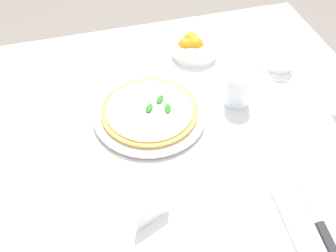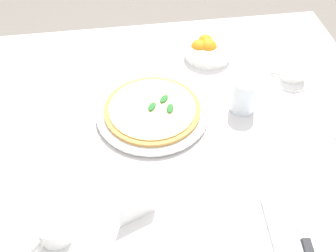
% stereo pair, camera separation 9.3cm
% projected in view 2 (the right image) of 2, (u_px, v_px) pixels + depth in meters
% --- Properties ---
extents(dining_table, '(1.19, 1.19, 0.73)m').
position_uv_depth(dining_table, '(183.00, 176.00, 1.14)').
color(dining_table, white).
rests_on(dining_table, ground_plane).
extents(pizza_plate, '(0.31, 0.31, 0.02)m').
position_uv_depth(pizza_plate, '(152.00, 113.00, 1.12)').
color(pizza_plate, white).
rests_on(pizza_plate, dining_table).
extents(pizza, '(0.27, 0.27, 0.02)m').
position_uv_depth(pizza, '(152.00, 109.00, 1.11)').
color(pizza, '#C68E47').
rests_on(pizza, pizza_plate).
extents(coffee_cup_near_right, '(0.13, 0.13, 0.06)m').
position_uv_depth(coffee_cup_near_right, '(293.00, 71.00, 1.22)').
color(coffee_cup_near_right, white).
rests_on(coffee_cup_near_right, dining_table).
extents(coffee_cup_center_back, '(0.13, 0.13, 0.06)m').
position_uv_depth(coffee_cup_center_back, '(55.00, 230.00, 0.86)').
color(coffee_cup_center_back, white).
rests_on(coffee_cup_center_back, dining_table).
extents(water_glass_far_right, '(0.07, 0.07, 0.10)m').
position_uv_depth(water_glass_far_right, '(244.00, 97.00, 1.12)').
color(water_glass_far_right, white).
rests_on(water_glass_far_right, dining_table).
extents(napkin_folded, '(0.23, 0.15, 0.02)m').
position_uv_depth(napkin_folded, '(302.00, 238.00, 0.86)').
color(napkin_folded, white).
rests_on(napkin_folded, dining_table).
extents(dinner_knife, '(0.20, 0.04, 0.01)m').
position_uv_depth(dinner_knife, '(304.00, 234.00, 0.85)').
color(dinner_knife, silver).
rests_on(dinner_knife, napkin_folded).
extents(citrus_bowl, '(0.15, 0.15, 0.07)m').
position_uv_depth(citrus_bowl, '(207.00, 49.00, 1.30)').
color(citrus_bowl, white).
rests_on(citrus_bowl, dining_table).
extents(menu_card, '(0.04, 0.09, 0.06)m').
position_uv_depth(menu_card, '(137.00, 211.00, 0.89)').
color(menu_card, white).
rests_on(menu_card, dining_table).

